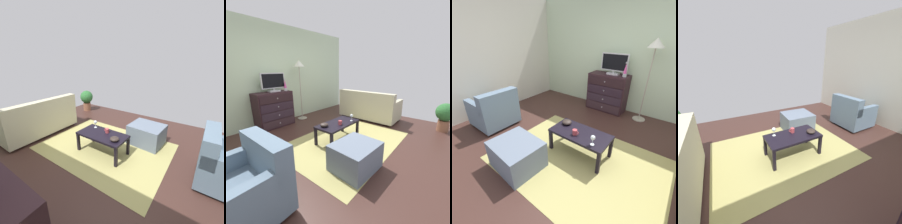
% 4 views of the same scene
% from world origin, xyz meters
% --- Properties ---
extents(ground_plane, '(5.70, 4.86, 0.05)m').
position_xyz_m(ground_plane, '(0.00, 0.00, -0.03)').
color(ground_plane, '#3E2620').
extents(wall_accent_rear, '(5.70, 0.12, 2.71)m').
position_xyz_m(wall_accent_rear, '(0.00, 2.19, 1.35)').
color(wall_accent_rear, beige).
rests_on(wall_accent_rear, ground_plane).
extents(wall_plain_left, '(0.12, 4.86, 2.71)m').
position_xyz_m(wall_plain_left, '(-2.61, 0.00, 1.35)').
color(wall_plain_left, silver).
rests_on(wall_plain_left, ground_plane).
extents(area_rug, '(2.60, 1.90, 0.01)m').
position_xyz_m(area_rug, '(0.20, -0.20, 0.00)').
color(area_rug, tan).
rests_on(area_rug, ground_plane).
extents(dresser, '(0.95, 0.49, 0.94)m').
position_xyz_m(dresser, '(-0.28, 1.88, 0.47)').
color(dresser, '#2E1A20').
rests_on(dresser, ground_plane).
extents(tv, '(0.64, 0.18, 0.49)m').
position_xyz_m(tv, '(-0.20, 1.90, 1.20)').
color(tv, silver).
rests_on(tv, dresser).
extents(lava_lamp, '(0.09, 0.09, 0.33)m').
position_xyz_m(lava_lamp, '(0.10, 1.83, 1.09)').
color(lava_lamp, '#B7B7BC').
rests_on(lava_lamp, dresser).
extents(coffee_table, '(0.97, 0.49, 0.41)m').
position_xyz_m(coffee_table, '(0.12, -0.02, 0.36)').
color(coffee_table, black).
rests_on(coffee_table, ground_plane).
extents(wine_glass, '(0.07, 0.07, 0.16)m').
position_xyz_m(wine_glass, '(0.42, -0.17, 0.52)').
color(wine_glass, silver).
rests_on(wine_glass, coffee_table).
extents(mug, '(0.11, 0.08, 0.08)m').
position_xyz_m(mug, '(0.08, -0.12, 0.45)').
color(mug, '#B14147').
rests_on(mug, coffee_table).
extents(bowl_decorative, '(0.16, 0.16, 0.07)m').
position_xyz_m(bowl_decorative, '(-0.21, 0.06, 0.45)').
color(bowl_decorative, '#322722').
rests_on(bowl_decorative, coffee_table).
extents(armchair, '(0.80, 0.81, 0.83)m').
position_xyz_m(armchair, '(-1.84, -0.38, 0.34)').
color(armchair, '#332319').
rests_on(armchair, ground_plane).
extents(ottoman, '(0.74, 0.64, 0.43)m').
position_xyz_m(ottoman, '(-0.46, -0.85, 0.22)').
color(ottoman, slate).
rests_on(ottoman, ground_plane).
extents(standing_lamp, '(0.32, 0.32, 1.77)m').
position_xyz_m(standing_lamp, '(0.60, 1.83, 1.52)').
color(standing_lamp, '#A59E8C').
rests_on(standing_lamp, ground_plane).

